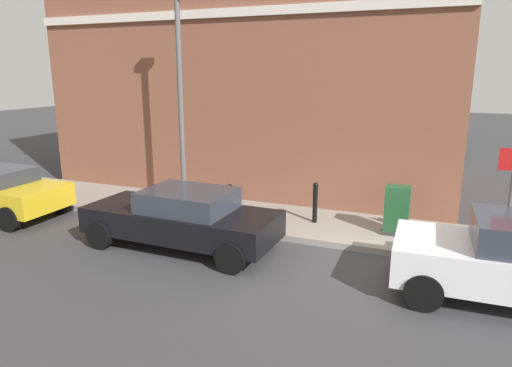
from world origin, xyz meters
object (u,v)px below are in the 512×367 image
at_px(utility_cabinet, 397,212).
at_px(bollard_near_cabinet, 315,201).
at_px(lamppost, 180,93).
at_px(street_sign, 512,186).
at_px(car_black, 183,218).
at_px(bollard_far_kerb, 230,203).

xyz_separation_m(utility_cabinet, bollard_near_cabinet, (0.10, 1.98, 0.02)).
height_order(utility_cabinet, lamppost, lamppost).
distance_m(street_sign, lamppost, 8.11).
bearing_deg(utility_cabinet, lamppost, 89.80).
relative_size(car_black, bollard_far_kerb, 4.23).
bearing_deg(bollard_far_kerb, car_black, 161.78).
xyz_separation_m(car_black, bollard_far_kerb, (1.45, -0.48, -0.00)).
bearing_deg(street_sign, utility_cabinet, 72.97).
bearing_deg(bollard_near_cabinet, utility_cabinet, -92.89).
distance_m(car_black, lamppost, 3.75).
relative_size(utility_cabinet, street_sign, 0.50).
bearing_deg(bollard_far_kerb, utility_cabinet, -77.43).
bearing_deg(car_black, bollard_near_cabinet, -133.36).
bearing_deg(lamppost, utility_cabinet, -90.20).
xyz_separation_m(bollard_far_kerb, lamppost, (0.89, 1.84, 2.60)).
xyz_separation_m(car_black, utility_cabinet, (2.32, -4.36, -0.02)).
height_order(utility_cabinet, street_sign, street_sign).
relative_size(utility_cabinet, bollard_far_kerb, 1.11).
relative_size(utility_cabinet, bollard_near_cabinet, 1.11).
distance_m(bollard_near_cabinet, street_sign, 4.35).
distance_m(bollard_near_cabinet, bollard_far_kerb, 2.13).
xyz_separation_m(car_black, lamppost, (2.34, 1.36, 2.60)).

